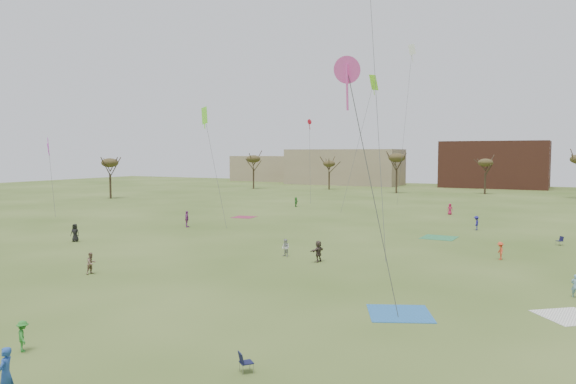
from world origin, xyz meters
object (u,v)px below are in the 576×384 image
at_px(flyer_near_right, 6,373).
at_px(camp_chair_right, 560,243).
at_px(camp_chair_center, 246,366).
at_px(flyer_near_center, 23,336).

distance_m(flyer_near_right, camp_chair_right, 49.20).
relative_size(camp_chair_center, camp_chair_right, 1.00).
bearing_deg(flyer_near_center, camp_chair_right, -82.92).
distance_m(flyer_near_center, flyer_near_right, 5.05).
bearing_deg(camp_chair_right, flyer_near_right, -62.12).
bearing_deg(flyer_near_right, flyer_near_center, -159.02).
height_order(flyer_near_center, camp_chair_center, flyer_near_center).
xyz_separation_m(flyer_near_center, camp_chair_center, (10.15, 2.61, -0.45)).
bearing_deg(camp_chair_right, camp_chair_center, -56.72).
xyz_separation_m(flyer_near_center, flyer_near_right, (3.70, -3.43, 0.26)).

